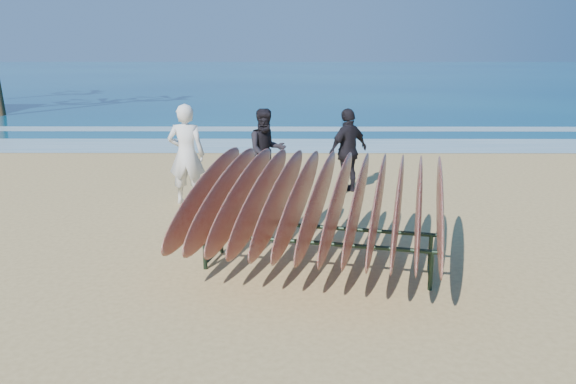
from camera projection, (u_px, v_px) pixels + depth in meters
name	position (u px, v px, depth m)	size (l,w,h in m)	color
ground	(288.00, 278.00, 7.32)	(120.00, 120.00, 0.00)	tan
ocean	(290.00, 74.00, 60.54)	(160.00, 160.00, 0.00)	navy
foam_near	(289.00, 145.00, 17.00)	(160.00, 160.00, 0.00)	white
foam_far	(290.00, 129.00, 20.38)	(160.00, 160.00, 0.00)	white
surfboard_rack	(318.00, 201.00, 7.35)	(3.78, 3.70, 1.60)	black
person_white	(186.00, 154.00, 10.56)	(0.69, 0.46, 1.90)	silver
person_dark_a	(266.00, 151.00, 11.43)	(0.83, 0.65, 1.72)	black
person_dark_b	(348.00, 151.00, 11.42)	(1.01, 0.42, 1.73)	black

